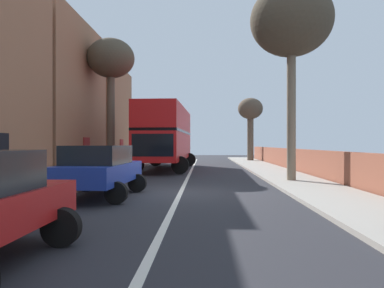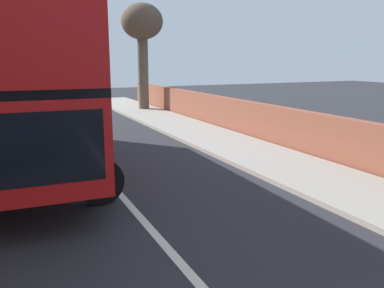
% 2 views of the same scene
% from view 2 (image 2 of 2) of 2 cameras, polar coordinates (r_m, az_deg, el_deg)
% --- Properties ---
extents(double_decker_bus, '(3.79, 10.59, 4.06)m').
position_cam_2_polar(double_decker_bus, '(11.96, -22.41, 7.72)').
color(double_decker_bus, red).
rests_on(double_decker_bus, ground).
extents(street_tree_right_3, '(2.39, 2.39, 6.00)m').
position_cam_2_polar(street_tree_right_3, '(24.38, -6.98, 15.86)').
color(street_tree_right_3, brown).
rests_on(street_tree_right_3, sidewalk_right).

